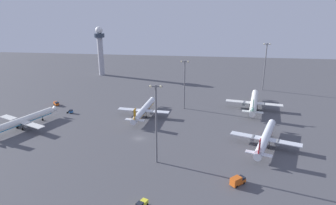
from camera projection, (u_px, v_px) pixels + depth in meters
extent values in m
plane|color=#4C4C51|center=(139.00, 138.00, 134.91)|extent=(416.00, 416.00, 0.00)
cylinder|color=#A8A8B2|center=(101.00, 56.00, 243.12)|extent=(4.40, 4.40, 30.23)
cylinder|color=#2D3847|center=(99.00, 35.00, 237.76)|extent=(8.00, 8.00, 3.00)
sphere|color=silver|center=(99.00, 30.00, 236.46)|extent=(5.60, 5.60, 5.60)
cylinder|color=silver|center=(266.00, 138.00, 127.05)|extent=(13.85, 31.75, 3.42)
cone|color=silver|center=(272.00, 123.00, 141.75)|extent=(3.78, 3.11, 3.25)
cone|color=silver|center=(258.00, 156.00, 112.20)|extent=(3.73, 3.39, 3.08)
cube|color=silver|center=(265.00, 139.00, 126.35)|extent=(28.40, 12.84, 0.32)
cube|color=silver|center=(259.00, 154.00, 113.60)|extent=(10.07, 5.29, 0.32)
cube|color=red|center=(260.00, 147.00, 112.94)|extent=(1.20, 2.81, 5.85)
cylinder|color=slate|center=(253.00, 138.00, 128.61)|extent=(2.93, 3.71, 1.98)
cylinder|color=slate|center=(277.00, 143.00, 124.49)|extent=(2.93, 3.71, 1.98)
cube|color=red|center=(265.00, 140.00, 127.36)|extent=(12.68, 29.18, 0.32)
cylinder|color=#333338|center=(269.00, 132.00, 136.39)|extent=(0.25, 0.25, 3.20)
cylinder|color=black|center=(269.00, 135.00, 136.91)|extent=(0.66, 1.05, 0.99)
cylinder|color=#333338|center=(259.00, 142.00, 126.48)|extent=(0.25, 0.25, 3.20)
cylinder|color=black|center=(259.00, 146.00, 126.99)|extent=(0.66, 1.05, 0.99)
cylinder|color=#333338|center=(269.00, 144.00, 124.83)|extent=(0.25, 0.25, 3.20)
cylinder|color=black|center=(269.00, 148.00, 125.35)|extent=(0.66, 1.05, 0.99)
cylinder|color=silver|center=(23.00, 120.00, 144.94)|extent=(16.37, 31.56, 3.48)
cone|color=silver|center=(53.00, 110.00, 159.26)|extent=(3.90, 3.33, 3.30)
cube|color=silver|center=(21.00, 121.00, 144.25)|extent=(28.28, 15.07, 0.32)
cylinder|color=slate|center=(15.00, 121.00, 146.88)|extent=(3.16, 3.82, 2.01)
cylinder|color=slate|center=(28.00, 125.00, 142.04)|extent=(3.16, 3.82, 2.01)
cube|color=#1984B2|center=(23.00, 122.00, 145.25)|extent=(15.00, 29.01, 0.33)
cylinder|color=#333338|center=(42.00, 117.00, 154.05)|extent=(0.26, 0.26, 3.25)
cylinder|color=black|center=(43.00, 120.00, 154.58)|extent=(0.74, 1.07, 1.01)
cylinder|color=#333338|center=(17.00, 124.00, 144.57)|extent=(0.26, 0.26, 3.25)
cylinder|color=black|center=(17.00, 127.00, 145.09)|extent=(0.74, 1.07, 1.01)
cylinder|color=#333338|center=(22.00, 126.00, 142.63)|extent=(0.26, 0.26, 3.25)
cylinder|color=black|center=(23.00, 129.00, 143.16)|extent=(0.74, 1.07, 1.01)
cylinder|color=silver|center=(144.00, 110.00, 159.81)|extent=(6.29, 31.04, 3.26)
cone|color=silver|center=(152.00, 100.00, 175.02)|extent=(3.28, 2.35, 3.10)
cone|color=silver|center=(134.00, 121.00, 144.44)|extent=(3.16, 2.68, 2.93)
cube|color=silver|center=(143.00, 110.00, 159.07)|extent=(27.64, 6.12, 0.30)
cube|color=silver|center=(135.00, 120.00, 145.89)|extent=(9.59, 2.98, 0.30)
cube|color=orange|center=(135.00, 115.00, 145.29)|extent=(0.53, 2.76, 5.57)
cylinder|color=slate|center=(135.00, 111.00, 160.24)|extent=(2.18, 3.26, 1.89)
cylinder|color=slate|center=(152.00, 112.00, 158.29)|extent=(2.18, 3.26, 1.89)
cube|color=orange|center=(144.00, 111.00, 160.10)|extent=(5.72, 28.55, 0.31)
cylinder|color=#333338|center=(149.00, 106.00, 169.43)|extent=(0.24, 0.24, 3.04)
cylinder|color=black|center=(149.00, 109.00, 169.92)|extent=(0.43, 0.97, 0.94)
cylinder|color=#333338|center=(139.00, 113.00, 158.71)|extent=(0.24, 0.24, 3.04)
cylinder|color=black|center=(139.00, 116.00, 159.20)|extent=(0.43, 0.97, 0.94)
cylinder|color=#333338|center=(146.00, 114.00, 157.93)|extent=(0.24, 0.24, 3.04)
cylinder|color=black|center=(146.00, 117.00, 158.42)|extent=(0.43, 0.97, 0.94)
cylinder|color=silver|center=(254.00, 102.00, 170.13)|extent=(9.89, 34.78, 3.66)
cone|color=silver|center=(255.00, 93.00, 186.84)|extent=(3.84, 2.91, 3.48)
cone|color=silver|center=(252.00, 113.00, 153.24)|extent=(3.73, 3.25, 3.30)
cube|color=silver|center=(254.00, 103.00, 169.32)|extent=(31.03, 9.38, 0.34)
cube|color=silver|center=(253.00, 112.00, 154.83)|extent=(10.84, 4.20, 0.34)
cube|color=#146B4C|center=(253.00, 106.00, 154.14)|extent=(0.84, 3.09, 6.26)
cylinder|color=slate|center=(244.00, 103.00, 171.03)|extent=(2.71, 3.80, 2.12)
cylinder|color=slate|center=(264.00, 105.00, 168.04)|extent=(2.71, 3.80, 2.12)
cube|color=#146B4C|center=(254.00, 104.00, 170.45)|extent=(9.03, 31.99, 0.35)
cylinder|color=#333338|center=(254.00, 99.00, 180.71)|extent=(0.27, 0.27, 3.42)
cylinder|color=black|center=(254.00, 102.00, 181.26)|extent=(0.57, 1.11, 1.06)
cylinder|color=#333338|center=(250.00, 106.00, 169.10)|extent=(0.27, 0.27, 3.42)
cylinder|color=black|center=(249.00, 109.00, 169.66)|extent=(0.57, 1.11, 1.06)
cylinder|color=#333338|center=(257.00, 107.00, 167.91)|extent=(0.27, 0.27, 3.42)
cylinder|color=black|center=(257.00, 110.00, 168.46)|extent=(0.57, 1.11, 1.06)
cube|color=#3372BF|center=(71.00, 112.00, 164.31)|extent=(1.81, 1.98, 0.90)
cube|color=#1E232D|center=(71.00, 110.00, 164.05)|extent=(1.60, 1.82, 0.70)
cylinder|color=black|center=(72.00, 112.00, 165.09)|extent=(0.93, 0.41, 0.90)
cylinder|color=black|center=(71.00, 113.00, 163.71)|extent=(0.93, 0.41, 0.90)
cylinder|color=black|center=(69.00, 112.00, 165.56)|extent=(0.93, 0.41, 0.90)
cylinder|color=black|center=(67.00, 113.00, 164.18)|extent=(0.93, 0.41, 0.90)
cube|color=#D85919|center=(241.00, 180.00, 101.79)|extent=(3.65, 3.64, 1.20)
cube|color=#1E232D|center=(241.00, 178.00, 101.49)|extent=(3.27, 3.27, 0.70)
cube|color=#D85919|center=(236.00, 181.00, 100.16)|extent=(4.19, 4.16, 2.60)
cylinder|color=black|center=(239.00, 180.00, 103.00)|extent=(0.86, 0.84, 0.90)
cylinder|color=black|center=(244.00, 183.00, 101.41)|extent=(0.86, 0.84, 0.90)
cylinder|color=black|center=(232.00, 184.00, 101.00)|extent=(0.86, 0.84, 0.90)
cylinder|color=black|center=(237.00, 187.00, 99.41)|extent=(0.86, 0.84, 0.90)
cube|color=#1E232D|center=(140.00, 204.00, 88.77)|extent=(2.44, 2.44, 0.70)
cube|color=yellow|center=(144.00, 203.00, 90.54)|extent=(2.74, 2.98, 1.40)
cylinder|color=black|center=(147.00, 205.00, 90.76)|extent=(0.65, 0.94, 0.90)
cylinder|color=black|center=(142.00, 203.00, 91.60)|extent=(0.65, 0.94, 0.90)
cube|color=#D85919|center=(57.00, 104.00, 175.96)|extent=(2.90, 2.90, 1.10)
cube|color=#1E232D|center=(57.00, 103.00, 175.67)|extent=(2.61, 2.61, 0.70)
cube|color=#D85919|center=(56.00, 103.00, 177.29)|extent=(3.06, 3.05, 1.40)
cylinder|color=black|center=(59.00, 105.00, 176.43)|extent=(0.86, 0.84, 0.90)
cylinder|color=black|center=(56.00, 105.00, 175.41)|extent=(0.86, 0.84, 0.90)
cylinder|color=black|center=(57.00, 104.00, 178.40)|extent=(0.86, 0.84, 0.90)
cylinder|color=black|center=(54.00, 104.00, 177.37)|extent=(0.86, 0.84, 0.90)
cylinder|color=slate|center=(265.00, 67.00, 201.61)|extent=(0.70, 0.70, 31.64)
cube|color=slate|center=(267.00, 44.00, 196.69)|extent=(4.80, 0.40, 0.40)
sphere|color=#F9EAB2|center=(264.00, 44.00, 196.90)|extent=(0.90, 0.90, 0.90)
sphere|color=#F9EAB2|center=(270.00, 44.00, 196.49)|extent=(0.90, 0.90, 0.90)
cylinder|color=slate|center=(184.00, 85.00, 167.46)|extent=(0.70, 0.70, 27.37)
cube|color=slate|center=(185.00, 62.00, 163.23)|extent=(4.80, 0.40, 0.40)
sphere|color=#F9EAB2|center=(182.00, 62.00, 163.43)|extent=(0.90, 0.90, 0.90)
sphere|color=#F9EAB2|center=(188.00, 62.00, 163.02)|extent=(0.90, 0.90, 0.90)
cylinder|color=slate|center=(156.00, 125.00, 110.38)|extent=(0.70, 0.70, 30.49)
cube|color=slate|center=(156.00, 86.00, 105.65)|extent=(4.80, 0.40, 0.40)
sphere|color=#F9EAB2|center=(151.00, 86.00, 105.86)|extent=(0.90, 0.90, 0.90)
sphere|color=#F9EAB2|center=(161.00, 86.00, 105.45)|extent=(0.90, 0.90, 0.90)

